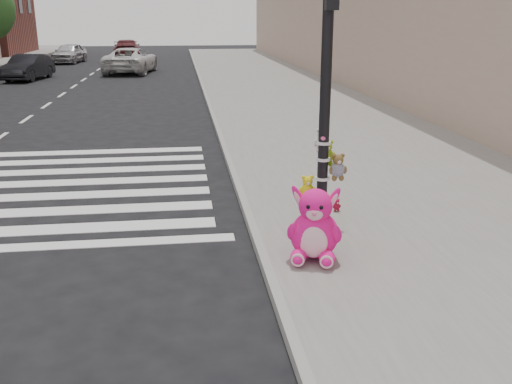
{
  "coord_description": "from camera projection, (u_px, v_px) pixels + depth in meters",
  "views": [
    {
      "loc": [
        0.52,
        -6.29,
        3.25
      ],
      "look_at": [
        1.57,
        1.69,
        0.75
      ],
      "focal_mm": 40.0,
      "sensor_mm": 36.0,
      "label": 1
    }
  ],
  "objects": [
    {
      "name": "car_maroon_near",
      "position": [
        127.0,
        49.0,
        44.75
      ],
      "size": [
        2.26,
        5.03,
        1.43
      ],
      "primitive_type": "imported",
      "rotation": [
        0.0,
        0.0,
        3.19
      ],
      "color": "#4E161A",
      "rests_on": "ground"
    },
    {
      "name": "pink_bunny",
      "position": [
        315.0,
        229.0,
        7.51
      ],
      "size": [
        0.8,
        0.88,
        1.02
      ],
      "rotation": [
        0.0,
        0.0,
        -0.29
      ],
      "color": "#FF158C",
      "rests_on": "sidewalk_near"
    },
    {
      "name": "red_teddy",
      "position": [
        337.0,
        205.0,
        9.44
      ],
      "size": [
        0.15,
        0.12,
        0.21
      ],
      "primitive_type": null,
      "rotation": [
        0.0,
        0.0,
        0.12
      ],
      "color": "#A61030",
      "rests_on": "sidewalk_near"
    },
    {
      "name": "car_white_near",
      "position": [
        131.0,
        60.0,
        33.24
      ],
      "size": [
        3.12,
        5.52,
        1.46
      ],
      "primitive_type": "imported",
      "rotation": [
        0.0,
        0.0,
        3.0
      ],
      "color": "silver",
      "rests_on": "ground"
    },
    {
      "name": "car_dark_far",
      "position": [
        28.0,
        67.0,
        29.7
      ],
      "size": [
        2.02,
        4.15,
        1.31
      ],
      "primitive_type": "imported",
      "rotation": [
        0.0,
        0.0,
        -0.17
      ],
      "color": "black",
      "rests_on": "ground"
    },
    {
      "name": "curb_edge",
      "position": [
        218.0,
        130.0,
        16.5
      ],
      "size": [
        0.12,
        80.0,
        0.15
      ],
      "primitive_type": "cube",
      "color": "gray",
      "rests_on": "ground"
    },
    {
      "name": "sidewalk_near",
      "position": [
        334.0,
        127.0,
        16.93
      ],
      "size": [
        7.0,
        80.0,
        0.14
      ],
      "primitive_type": "cube",
      "color": "slate",
      "rests_on": "ground"
    },
    {
      "name": "car_silver_deep",
      "position": [
        69.0,
        53.0,
        40.26
      ],
      "size": [
        2.17,
        4.24,
        1.38
      ],
      "primitive_type": "imported",
      "rotation": [
        0.0,
        0.0,
        -0.14
      ],
      "color": "silver",
      "rests_on": "ground"
    },
    {
      "name": "signal_pole",
      "position": [
        325.0,
        121.0,
        8.39
      ],
      "size": [
        0.7,
        0.5,
        4.0
      ],
      "color": "black",
      "rests_on": "sidewalk_near"
    },
    {
      "name": "ground",
      "position": [
        145.0,
        298.0,
        6.86
      ],
      "size": [
        120.0,
        120.0,
        0.0
      ],
      "primitive_type": "plane",
      "color": "black",
      "rests_on": "ground"
    }
  ]
}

